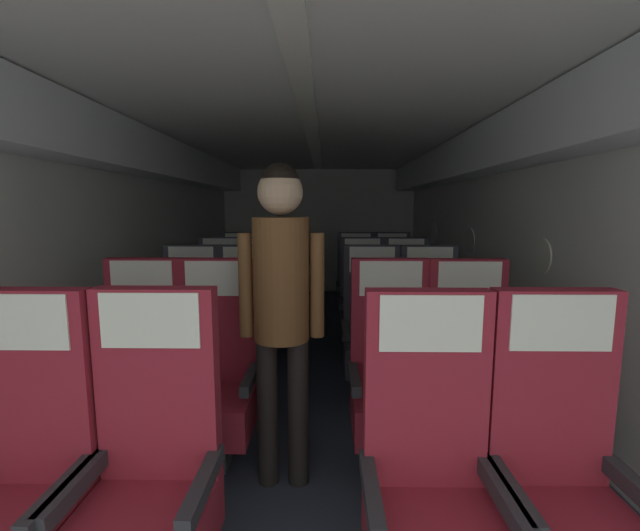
# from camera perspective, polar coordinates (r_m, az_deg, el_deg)

# --- Properties ---
(ground) EXTENTS (3.54, 7.63, 0.02)m
(ground) POSITION_cam_1_polar(r_m,az_deg,el_deg) (3.90, -1.14, -14.12)
(ground) COLOR #2D3342
(fuselage_shell) EXTENTS (3.42, 7.28, 2.18)m
(fuselage_shell) POSITION_cam_1_polar(r_m,az_deg,el_deg) (3.89, -1.05, 9.57)
(fuselage_shell) COLOR silver
(fuselage_shell) RESTS_ON ground
(seat_a_left_window) EXTENTS (0.47, 0.47, 1.16)m
(seat_a_left_window) POSITION_cam_1_polar(r_m,az_deg,el_deg) (1.95, -36.16, -23.44)
(seat_a_left_window) COLOR #38383D
(seat_a_left_window) RESTS_ON ground
(seat_a_left_aisle) EXTENTS (0.47, 0.47, 1.16)m
(seat_a_left_aisle) POSITION_cam_1_polar(r_m,az_deg,el_deg) (1.76, -22.40, -25.98)
(seat_a_left_aisle) COLOR #38383D
(seat_a_left_aisle) RESTS_ON ground
(seat_a_right_aisle) EXTENTS (0.47, 0.47, 1.16)m
(seat_a_right_aisle) POSITION_cam_1_polar(r_m,az_deg,el_deg) (1.83, 30.27, -25.08)
(seat_a_right_aisle) COLOR #38383D
(seat_a_right_aisle) RESTS_ON ground
(seat_a_right_window) EXTENTS (0.47, 0.47, 1.16)m
(seat_a_right_window) POSITION_cam_1_polar(r_m,az_deg,el_deg) (1.67, 14.95, -27.79)
(seat_a_right_window) COLOR #38383D
(seat_a_right_window) RESTS_ON ground
(seat_b_left_window) EXTENTS (0.47, 0.47, 1.16)m
(seat_b_left_window) POSITION_cam_1_polar(r_m,az_deg,el_deg) (2.67, -23.34, -14.09)
(seat_b_left_window) COLOR #38383D
(seat_b_left_window) RESTS_ON ground
(seat_b_left_aisle) EXTENTS (0.47, 0.47, 1.16)m
(seat_b_left_aisle) POSITION_cam_1_polar(r_m,az_deg,el_deg) (2.52, -14.09, -14.99)
(seat_b_left_aisle) COLOR #38383D
(seat_b_left_aisle) RESTS_ON ground
(seat_b_right_aisle) EXTENTS (0.47, 0.47, 1.16)m
(seat_b_right_aisle) POSITION_cam_1_polar(r_m,az_deg,el_deg) (2.57, 19.83, -14.78)
(seat_b_right_aisle) COLOR #38383D
(seat_b_right_aisle) RESTS_ON ground
(seat_b_right_window) EXTENTS (0.47, 0.47, 1.16)m
(seat_b_right_window) POSITION_cam_1_polar(r_m,az_deg,el_deg) (2.47, 9.66, -15.27)
(seat_b_right_window) COLOR #38383D
(seat_b_right_window) RESTS_ON ground
(seat_c_left_window) EXTENTS (0.47, 0.47, 1.16)m
(seat_c_left_window) POSITION_cam_1_polar(r_m,az_deg,el_deg) (3.46, -17.30, -8.79)
(seat_c_left_window) COLOR #38383D
(seat_c_left_window) RESTS_ON ground
(seat_c_left_aisle) EXTENTS (0.47, 0.47, 1.16)m
(seat_c_left_aisle) POSITION_cam_1_polar(r_m,az_deg,el_deg) (3.34, -10.17, -9.12)
(seat_c_left_aisle) COLOR #38383D
(seat_c_left_aisle) RESTS_ON ground
(seat_c_right_aisle) EXTENTS (0.47, 0.47, 1.16)m
(seat_c_right_aisle) POSITION_cam_1_polar(r_m,az_deg,el_deg) (3.38, 14.82, -9.06)
(seat_c_right_aisle) COLOR #38383D
(seat_c_right_aisle) RESTS_ON ground
(seat_c_right_window) EXTENTS (0.47, 0.47, 1.16)m
(seat_c_right_window) POSITION_cam_1_polar(r_m,az_deg,el_deg) (3.32, 7.14, -9.20)
(seat_c_right_window) COLOR #38383D
(seat_c_right_window) RESTS_ON ground
(seat_d_left_window) EXTENTS (0.47, 0.47, 1.16)m
(seat_d_left_window) POSITION_cam_1_polar(r_m,az_deg,el_deg) (4.31, -13.51, -5.38)
(seat_d_left_window) COLOR #38383D
(seat_d_left_window) RESTS_ON ground
(seat_d_left_aisle) EXTENTS (0.47, 0.47, 1.16)m
(seat_d_left_aisle) POSITION_cam_1_polar(r_m,az_deg,el_deg) (4.22, -7.71, -5.53)
(seat_d_left_aisle) COLOR #38383D
(seat_d_left_aisle) RESTS_ON ground
(seat_d_right_aisle) EXTENTS (0.47, 0.47, 1.16)m
(seat_d_right_aisle) POSITION_cam_1_polar(r_m,az_deg,el_deg) (4.26, 11.76, -5.50)
(seat_d_right_aisle) COLOR #38383D
(seat_d_right_aisle) RESTS_ON ground
(seat_d_right_window) EXTENTS (0.47, 0.47, 1.16)m
(seat_d_right_window) POSITION_cam_1_polar(r_m,az_deg,el_deg) (4.20, 5.81, -5.55)
(seat_d_right_window) COLOR #38383D
(seat_d_right_window) RESTS_ON ground
(seat_e_left_window) EXTENTS (0.47, 0.47, 1.16)m
(seat_e_left_window) POSITION_cam_1_polar(r_m,az_deg,el_deg) (5.19, -10.97, -3.10)
(seat_e_left_window) COLOR #38383D
(seat_e_left_window) RESTS_ON ground
(seat_e_left_aisle) EXTENTS (0.47, 0.47, 1.16)m
(seat_e_left_aisle) POSITION_cam_1_polar(r_m,az_deg,el_deg) (5.11, -6.24, -3.19)
(seat_e_left_aisle) COLOR #38383D
(seat_e_left_aisle) RESTS_ON ground
(seat_e_right_aisle) EXTENTS (0.47, 0.47, 1.16)m
(seat_e_right_aisle) POSITION_cam_1_polar(r_m,az_deg,el_deg) (5.14, 9.87, -3.18)
(seat_e_right_aisle) COLOR #38383D
(seat_e_right_aisle) RESTS_ON ground
(seat_e_right_window) EXTENTS (0.47, 0.47, 1.16)m
(seat_e_right_window) POSITION_cam_1_polar(r_m,az_deg,el_deg) (5.08, 4.94, -3.23)
(seat_e_right_window) COLOR #38383D
(seat_e_right_window) RESTS_ON ground
(flight_attendant) EXTENTS (0.43, 0.28, 1.66)m
(flight_attendant) POSITION_cam_1_polar(r_m,az_deg,el_deg) (2.10, -5.31, -3.54)
(flight_attendant) COLOR black
(flight_attendant) RESTS_ON ground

